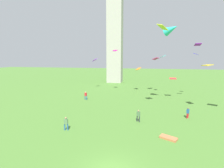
{
  "coord_description": "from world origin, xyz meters",
  "views": [
    {
      "loc": [
        2.2,
        -10.72,
        8.66
      ],
      "look_at": [
        -2.89,
        14.17,
        4.53
      ],
      "focal_mm": 26.29,
      "sensor_mm": 36.0,
      "label": 1
    }
  ],
  "objects_px": {
    "kite_flying_7": "(115,51)",
    "person_0": "(138,115)",
    "kite_flying_1": "(163,56)",
    "kite_flying_11": "(173,79)",
    "kite_flying_6": "(207,65)",
    "person_3": "(188,112)",
    "person_2": "(86,95)",
    "kite_flying_9": "(171,29)",
    "kite_bundle_0": "(168,138)",
    "person_1": "(66,123)",
    "kite_flying_8": "(198,44)",
    "kite_flying_0": "(95,60)",
    "kite_flying_2": "(196,54)",
    "kite_flying_10": "(163,27)",
    "kite_flying_5": "(138,69)",
    "kite_flying_3": "(156,59)"
  },
  "relations": [
    {
      "from": "person_0",
      "to": "kite_flying_1",
      "type": "xyz_separation_m",
      "value": [
        4.53,
        17.52,
        7.95
      ]
    },
    {
      "from": "kite_flying_5",
      "to": "kite_flying_11",
      "type": "height_order",
      "value": "kite_flying_5"
    },
    {
      "from": "kite_flying_7",
      "to": "kite_flying_9",
      "type": "distance_m",
      "value": 15.31
    },
    {
      "from": "person_0",
      "to": "person_3",
      "type": "height_order",
      "value": "person_0"
    },
    {
      "from": "person_1",
      "to": "person_2",
      "type": "height_order",
      "value": "person_2"
    },
    {
      "from": "kite_flying_5",
      "to": "kite_flying_11",
      "type": "distance_m",
      "value": 9.41
    },
    {
      "from": "kite_flying_5",
      "to": "kite_flying_7",
      "type": "distance_m",
      "value": 7.39
    },
    {
      "from": "person_1",
      "to": "kite_flying_8",
      "type": "height_order",
      "value": "kite_flying_8"
    },
    {
      "from": "kite_flying_10",
      "to": "person_3",
      "type": "bearing_deg",
      "value": 105.01
    },
    {
      "from": "person_0",
      "to": "kite_flying_5",
      "type": "bearing_deg",
      "value": 125.46
    },
    {
      "from": "kite_flying_9",
      "to": "kite_bundle_0",
      "type": "distance_m",
      "value": 18.29
    },
    {
      "from": "kite_flying_9",
      "to": "person_0",
      "type": "bearing_deg",
      "value": -175.89
    },
    {
      "from": "person_2",
      "to": "kite_flying_2",
      "type": "bearing_deg",
      "value": 17.24
    },
    {
      "from": "person_2",
      "to": "kite_flying_1",
      "type": "relative_size",
      "value": 1.17
    },
    {
      "from": "person_0",
      "to": "kite_flying_2",
      "type": "distance_m",
      "value": 21.32
    },
    {
      "from": "kite_flying_2",
      "to": "kite_flying_7",
      "type": "relative_size",
      "value": 0.8
    },
    {
      "from": "person_1",
      "to": "kite_bundle_0",
      "type": "xyz_separation_m",
      "value": [
        11.79,
        0.22,
        -0.83
      ]
    },
    {
      "from": "kite_flying_2",
      "to": "kite_flying_0",
      "type": "bearing_deg",
      "value": -165.33
    },
    {
      "from": "person_2",
      "to": "kite_flying_3",
      "type": "distance_m",
      "value": 18.83
    },
    {
      "from": "kite_flying_7",
      "to": "kite_flying_11",
      "type": "bearing_deg",
      "value": -164.82
    },
    {
      "from": "person_1",
      "to": "kite_flying_5",
      "type": "relative_size",
      "value": 0.93
    },
    {
      "from": "kite_flying_3",
      "to": "kite_flying_11",
      "type": "height_order",
      "value": "kite_flying_3"
    },
    {
      "from": "kite_flying_3",
      "to": "kite_flying_9",
      "type": "bearing_deg",
      "value": -144.98
    },
    {
      "from": "kite_flying_9",
      "to": "kite_flying_11",
      "type": "relative_size",
      "value": 2.13
    },
    {
      "from": "kite_flying_7",
      "to": "kite_flying_6",
      "type": "bearing_deg",
      "value": 175.52
    },
    {
      "from": "kite_flying_0",
      "to": "kite_flying_6",
      "type": "xyz_separation_m",
      "value": [
        22.68,
        -14.36,
        -0.51
      ]
    },
    {
      "from": "kite_flying_2",
      "to": "kite_flying_9",
      "type": "xyz_separation_m",
      "value": [
        -6.28,
        -7.79,
        3.97
      ]
    },
    {
      "from": "person_3",
      "to": "kite_flying_10",
      "type": "height_order",
      "value": "kite_flying_10"
    },
    {
      "from": "kite_flying_1",
      "to": "kite_flying_10",
      "type": "relative_size",
      "value": 0.74
    },
    {
      "from": "kite_flying_7",
      "to": "kite_flying_3",
      "type": "bearing_deg",
      "value": -141.11
    },
    {
      "from": "person_2",
      "to": "kite_bundle_0",
      "type": "bearing_deg",
      "value": -42.56
    },
    {
      "from": "kite_flying_0",
      "to": "kite_flying_9",
      "type": "relative_size",
      "value": 0.55
    },
    {
      "from": "kite_flying_5",
      "to": "kite_flying_10",
      "type": "height_order",
      "value": "kite_flying_10"
    },
    {
      "from": "person_3",
      "to": "kite_flying_6",
      "type": "height_order",
      "value": "kite_flying_6"
    },
    {
      "from": "person_2",
      "to": "person_3",
      "type": "height_order",
      "value": "person_2"
    },
    {
      "from": "kite_flying_10",
      "to": "kite_bundle_0",
      "type": "relative_size",
      "value": 1.11
    },
    {
      "from": "person_2",
      "to": "person_3",
      "type": "distance_m",
      "value": 19.38
    },
    {
      "from": "kite_flying_9",
      "to": "kite_bundle_0",
      "type": "relative_size",
      "value": 1.69
    },
    {
      "from": "kite_flying_2",
      "to": "kite_flying_9",
      "type": "height_order",
      "value": "kite_flying_9"
    },
    {
      "from": "kite_flying_1",
      "to": "kite_flying_2",
      "type": "relative_size",
      "value": 1.33
    },
    {
      "from": "kite_flying_11",
      "to": "kite_bundle_0",
      "type": "distance_m",
      "value": 19.41
    },
    {
      "from": "kite_flying_2",
      "to": "kite_flying_5",
      "type": "bearing_deg",
      "value": -172.17
    },
    {
      "from": "kite_flying_7",
      "to": "kite_flying_9",
      "type": "height_order",
      "value": "kite_flying_9"
    },
    {
      "from": "person_0",
      "to": "kite_flying_7",
      "type": "bearing_deg",
      "value": 142.54
    },
    {
      "from": "person_2",
      "to": "kite_flying_5",
      "type": "relative_size",
      "value": 0.96
    },
    {
      "from": "kite_flying_2",
      "to": "kite_flying_7",
      "type": "bearing_deg",
      "value": -160.88
    },
    {
      "from": "kite_flying_1",
      "to": "kite_flying_11",
      "type": "distance_m",
      "value": 5.81
    },
    {
      "from": "kite_flying_7",
      "to": "person_0",
      "type": "bearing_deg",
      "value": 140.75
    },
    {
      "from": "kite_flying_10",
      "to": "kite_flying_11",
      "type": "distance_m",
      "value": 13.7
    },
    {
      "from": "kite_flying_1",
      "to": "kite_flying_7",
      "type": "bearing_deg",
      "value": -117.36
    }
  ]
}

